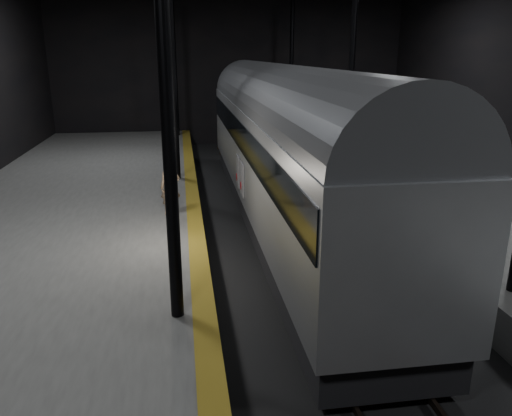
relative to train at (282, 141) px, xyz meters
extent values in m
plane|color=black|center=(0.00, -4.08, -3.19)|extent=(44.00, 44.00, 0.00)
cube|color=#52524F|center=(-7.50, -4.08, -2.69)|extent=(9.00, 43.80, 1.00)
cube|color=olive|center=(-3.25, -4.08, -2.18)|extent=(0.50, 43.80, 0.01)
cube|color=#3F3328|center=(-0.72, -4.08, -3.02)|extent=(0.08, 43.00, 0.14)
cube|color=#3F3328|center=(0.72, -4.08, -3.02)|extent=(0.08, 43.00, 0.14)
cube|color=black|center=(0.00, -4.08, -3.13)|extent=(2.40, 42.00, 0.12)
cylinder|color=black|center=(-3.80, -8.08, 2.81)|extent=(0.26, 0.26, 10.00)
cylinder|color=black|center=(-3.80, 3.92, 2.81)|extent=(0.26, 0.26, 10.00)
cylinder|color=black|center=(3.80, 3.92, 2.81)|extent=(0.26, 0.26, 10.00)
cylinder|color=black|center=(-3.80, 15.92, 2.81)|extent=(0.26, 0.26, 10.00)
cylinder|color=black|center=(3.80, 15.92, 2.81)|extent=(0.26, 0.26, 10.00)
cube|color=#A3A7AB|center=(0.00, 0.00, -0.46)|extent=(3.10, 21.37, 3.21)
cube|color=black|center=(0.00, 0.00, -2.47)|extent=(2.83, 20.94, 0.91)
cube|color=black|center=(0.00, 0.00, 0.29)|extent=(3.16, 21.05, 0.96)
cylinder|color=slate|center=(0.00, 0.00, 1.14)|extent=(3.04, 21.16, 3.04)
cube|color=black|center=(0.00, -7.48, -2.87)|extent=(1.92, 2.35, 0.37)
cube|color=black|center=(0.00, 7.48, -2.87)|extent=(1.92, 2.35, 0.37)
cube|color=silver|center=(-1.58, -1.07, -1.10)|extent=(0.04, 0.80, 1.12)
cube|color=silver|center=(-1.58, 0.21, -1.10)|extent=(0.04, 0.80, 1.12)
cylinder|color=#A6141C|center=(-1.60, -0.88, -1.37)|extent=(0.03, 0.28, 0.28)
cylinder|color=#A6141C|center=(-1.60, 0.41, -1.37)|extent=(0.03, 0.28, 0.28)
imported|color=tan|center=(-4.00, -1.14, -1.27)|extent=(0.67, 0.45, 1.83)
camera|label=1|loc=(-3.56, -17.46, 3.02)|focal=35.00mm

